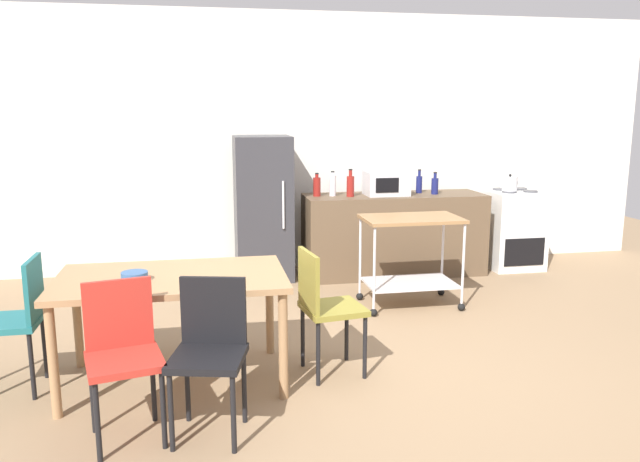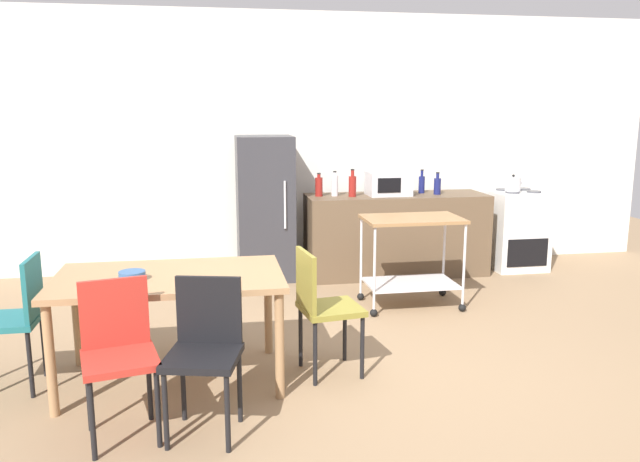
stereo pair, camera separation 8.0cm
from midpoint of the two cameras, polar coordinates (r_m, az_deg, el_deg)
The scene contains 19 objects.
ground_plane at distance 4.55m, azimuth 5.88°, elevation -12.77°, with size 12.00×12.00×0.00m, color #8C7051.
back_wall at distance 7.30m, azimuth -0.79°, elevation 8.07°, with size 8.40×0.12×2.90m, color silver.
kitchen_counter at distance 7.05m, azimuth 7.25°, elevation -0.32°, with size 2.00×0.64×0.90m, color brown.
dining_table at distance 4.30m, azimuth -13.00°, elevation -4.94°, with size 1.50×0.90×0.75m.
chair_black at distance 3.66m, azimuth -9.79°, elevation -10.21°, with size 0.48×0.48×0.89m.
chair_olive at distance 4.35m, azimuth 0.71°, elevation -6.57°, with size 0.45×0.45×0.89m.
chair_teal at distance 4.57m, azimuth -25.46°, elevation -6.80°, with size 0.40×0.40×0.89m.
chair_red at distance 3.73m, azimuth -17.31°, elevation -10.13°, with size 0.48×0.48×0.89m.
stove_oven at distance 7.62m, azimuth 17.69°, elevation 0.11°, with size 0.60×0.61×0.92m.
refrigerator at distance 6.81m, azimuth -4.68°, elevation 2.10°, with size 0.60×0.63×1.55m.
kitchen_cart at distance 5.89m, azimuth 8.72°, elevation -1.42°, with size 0.91×0.57×0.85m.
bottle_sparkling_water at distance 6.79m, azimuth 0.24°, elevation 4.09°, with size 0.08×0.08×0.25m.
bottle_soy_sauce at distance 6.81m, azimuth 1.69°, elevation 4.19°, with size 0.07×0.07×0.27m.
bottle_olive_oil at distance 6.77m, azimuth 3.31°, elevation 4.16°, with size 0.08×0.08×0.30m.
microwave at distance 6.91m, azimuth 6.58°, elevation 4.33°, with size 0.46×0.35×0.26m.
bottle_vinegar at distance 7.14m, azimuth 9.56°, elevation 4.26°, with size 0.07×0.07×0.27m.
bottle_hot_sauce at distance 7.06m, azimuth 10.96°, elevation 4.09°, with size 0.08×0.08×0.25m.
fruit_bowl at distance 4.21m, azimuth -16.21°, elevation -3.91°, with size 0.17×0.17×0.06m, color #33598C.
kettle at distance 7.40m, azimuth 17.47°, elevation 4.11°, with size 0.24×0.17×0.19m.
Camera 2 is at (-1.13, -4.00, 1.84)m, focal length 35.14 mm.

